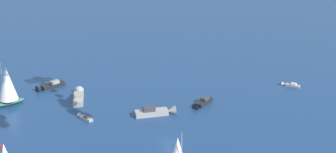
{
  "coord_description": "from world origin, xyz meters",
  "views": [
    {
      "loc": [
        -82.57,
        -80.77,
        60.68
      ],
      "look_at": [
        -0.02,
        -0.07,
        16.34
      ],
      "focal_mm": 59.45,
      "sensor_mm": 36.0,
      "label": 1
    }
  ],
  "objects": [
    {
      "name": "ground_plane",
      "position": [
        0.0,
        0.0,
        0.0
      ],
      "size": [
        2000.0,
        2000.0,
        0.0
      ],
      "primitive_type": "plane",
      "color": "navy"
    },
    {
      "name": "motorboat_outer_ring_c",
      "position": [
        49.56,
        -1.34,
        0.41
      ],
      "size": [
        2.78,
        5.35,
        1.51
      ],
      "color": "#9E9993",
      "rests_on": "ground_plane"
    },
    {
      "name": "motorboat_inshore",
      "position": [
        -0.27,
        47.58,
        0.67
      ],
      "size": [
        8.74,
        3.17,
        2.48
      ],
      "color": "black",
      "rests_on": "ground_plane"
    },
    {
      "name": "motorboat_ahead",
      "position": [
        8.78,
        12.48,
        0.83
      ],
      "size": [
        10.43,
        7.86,
        3.07
      ],
      "color": "#9E9993",
      "rests_on": "ground_plane"
    },
    {
      "name": "motorboat_trailing",
      "position": [
        21.44,
        8.18,
        0.6
      ],
      "size": [
        7.9,
        3.25,
        2.23
      ],
      "color": "black",
      "rests_on": "ground_plane"
    },
    {
      "name": "sailboat_near_centre",
      "position": [
        -14.54,
        45.62,
        5.51
      ],
      "size": [
        9.69,
        6.06,
        12.07
      ],
      "color": "#33704C",
      "rests_on": "ground_plane"
    },
    {
      "name": "motorboat_outer_ring_a",
      "position": [
        0.76,
        35.08,
        0.8
      ],
      "size": [
        8.49,
        9.58,
        2.96
      ],
      "color": "#9E9993",
      "rests_on": "ground_plane"
    },
    {
      "name": "motorboat_offshore",
      "position": [
        -5.91,
        23.85,
        0.39
      ],
      "size": [
        1.3,
        5.02,
        1.46
      ],
      "color": "#9E9993",
      "rests_on": "ground_plane"
    }
  ]
}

